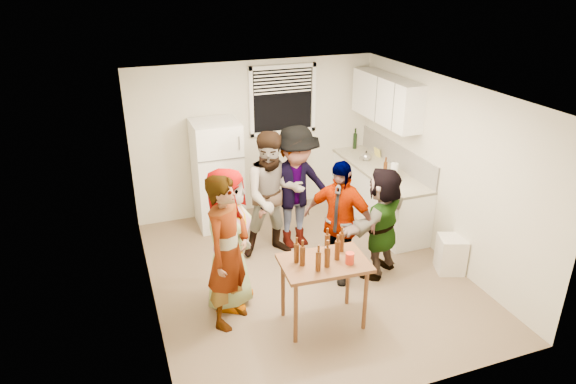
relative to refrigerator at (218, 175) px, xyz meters
name	(u,v)px	position (x,y,z in m)	size (l,w,h in m)	color
room	(307,275)	(0.75, -1.88, -0.85)	(4.00, 4.50, 2.50)	beige
window	(283,100)	(1.20, 0.33, 1.00)	(1.12, 0.10, 1.06)	white
refrigerator	(218,175)	(0.00, 0.00, 0.00)	(0.70, 0.70, 1.70)	white
counter_lower	(378,195)	(2.45, -0.73, -0.42)	(0.60, 2.20, 0.86)	white
countertop	(380,169)	(2.45, -0.73, 0.03)	(0.64, 2.22, 0.04)	#BFB69C
backsplash	(397,155)	(2.74, -0.73, 0.23)	(0.03, 2.20, 0.36)	#B6B0A7
upper_cabinets	(386,99)	(2.58, -0.53, 1.10)	(0.34, 1.60, 0.70)	white
kettle	(366,160)	(2.40, -0.35, 0.05)	(0.21, 0.18, 0.18)	silver
paper_towel	(393,178)	(2.43, -1.17, 0.05)	(0.11, 0.11, 0.24)	white
wine_bottle	(355,148)	(2.50, 0.26, 0.05)	(0.07, 0.07, 0.27)	black
beer_bottle_counter	(385,176)	(2.35, -1.04, 0.05)	(0.06, 0.06, 0.22)	#47230C
blue_cup	(389,187)	(2.19, -1.46, 0.05)	(0.09, 0.09, 0.12)	blue
picture_frame	(377,152)	(2.67, -0.23, 0.12)	(0.02, 0.17, 0.14)	#EFE159
trash_bin	(451,255)	(2.62, -2.45, -0.60)	(0.35, 0.35, 0.51)	silver
serving_table	(322,321)	(0.55, -2.86, -0.85)	(0.97, 0.65, 0.82)	brown
beer_bottle_table	(327,266)	(0.54, -2.97, -0.03)	(0.06, 0.06, 0.24)	#47230C
red_cup	(349,263)	(0.80, -3.00, -0.03)	(0.10, 0.10, 0.13)	red
guest_grey	(231,302)	(-0.36, -2.13, -0.85)	(0.87, 1.77, 0.56)	#999999
guest_stripe	(232,319)	(-0.44, -2.47, -0.85)	(0.67, 1.83, 0.44)	#141933
guest_back_left	(274,253)	(0.52, -1.18, -0.85)	(0.89, 1.83, 0.69)	brown
guest_back_right	(295,244)	(0.90, -1.05, -0.85)	(1.18, 1.83, 0.68)	#444349
guest_black	(336,277)	(1.11, -2.06, -0.85)	(0.97, 1.66, 0.41)	black
guest_orange	(378,272)	(1.69, -2.14, -0.85)	(1.41, 1.52, 0.45)	#E88346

